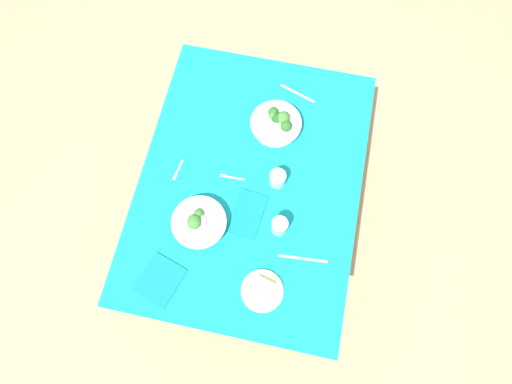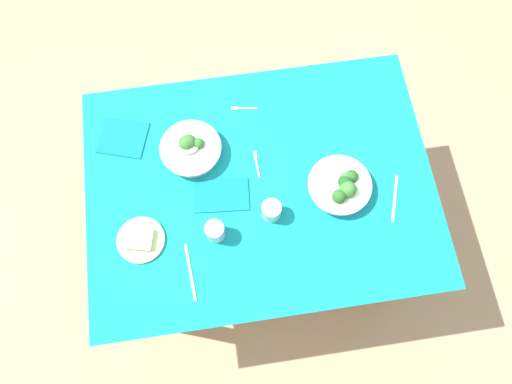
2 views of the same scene
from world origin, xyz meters
name	(u,v)px [view 2 (image 2 of 2)]	position (x,y,z in m)	size (l,w,h in m)	color
ground_plane	(259,231)	(0.00, 0.00, 0.00)	(6.00, 6.00, 0.00)	tan
dining_table	(260,194)	(0.00, 0.00, 0.60)	(1.32, 0.99, 0.71)	teal
broccoli_bowl_far	(341,186)	(-0.29, 0.06, 0.75)	(0.24, 0.24, 0.10)	white
broccoli_bowl_near	(191,149)	(0.24, -0.17, 0.75)	(0.23, 0.23, 0.10)	white
bread_side_plate	(141,240)	(0.46, 0.15, 0.72)	(0.17, 0.17, 0.03)	#B7D684
water_glass_center	(271,211)	(-0.02, 0.12, 0.75)	(0.07, 0.07, 0.08)	silver
water_glass_side	(215,231)	(0.19, 0.17, 0.76)	(0.07, 0.07, 0.09)	silver
fork_by_far_bowl	(256,163)	(0.00, -0.09, 0.71)	(0.01, 0.11, 0.00)	#B7B7BC
fork_by_near_bowl	(243,109)	(0.02, -0.33, 0.71)	(0.10, 0.03, 0.00)	#B7B7BC
table_knife_left	(190,272)	(0.29, 0.29, 0.71)	(0.21, 0.01, 0.00)	#B7B7BC
table_knife_right	(395,198)	(-0.49, 0.13, 0.71)	(0.19, 0.01, 0.00)	#B7B7BC
napkin_folded_upper	(123,138)	(0.50, -0.27, 0.71)	(0.18, 0.16, 0.01)	#0F777D
napkin_folded_lower	(221,195)	(0.15, 0.02, 0.71)	(0.21, 0.13, 0.01)	#0F777D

